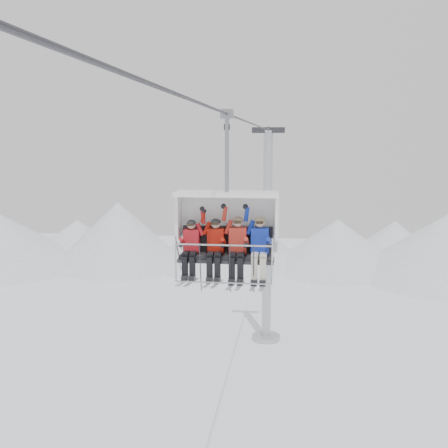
# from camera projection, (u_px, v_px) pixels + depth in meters

# --- Properties ---
(ridgeline) EXTENTS (72.00, 21.00, 7.00)m
(ridgeline) POSITION_uv_depth(u_px,v_px,m) (260.00, 241.00, 55.49)
(ridgeline) COLOR white
(ridgeline) RESTS_ON ground
(lift_tower_right) EXTENTS (2.00, 1.80, 13.48)m
(lift_tower_right) POSITION_uv_depth(u_px,v_px,m) (267.00, 251.00, 35.18)
(lift_tower_right) COLOR #ABADB2
(lift_tower_right) RESTS_ON ground
(haul_cable) EXTENTS (0.06, 50.00, 0.06)m
(haul_cable) POSITION_uv_depth(u_px,v_px,m) (224.00, 113.00, 12.48)
(haul_cable) COLOR #313136
(haul_cable) RESTS_ON lift_tower_left
(chairlift_carrier) EXTENTS (2.43, 1.17, 3.98)m
(chairlift_carrier) POSITION_uv_depth(u_px,v_px,m) (227.00, 224.00, 13.52)
(chairlift_carrier) COLOR black
(chairlift_carrier) RESTS_ON haul_cable
(skier_far_left) EXTENTS (0.37, 1.69, 1.51)m
(skier_far_left) POSITION_uv_depth(u_px,v_px,m) (191.00, 247.00, 13.39)
(skier_far_left) COLOR red
(skier_far_left) RESTS_ON chairlift_carrier
(skier_center_left) EXTENTS (0.39, 1.69, 1.57)m
(skier_center_left) POSITION_uv_depth(u_px,v_px,m) (215.00, 247.00, 13.32)
(skier_center_left) COLOR #A41409
(skier_center_left) RESTS_ON chairlift_carrier
(skier_center_right) EXTENTS (0.42, 1.69, 1.65)m
(skier_center_right) POSITION_uv_depth(u_px,v_px,m) (238.00, 246.00, 13.26)
(skier_center_right) COLOR red
(skier_center_right) RESTS_ON chairlift_carrier
(skier_far_right) EXTENTS (0.42, 1.69, 1.65)m
(skier_far_right) POSITION_uv_depth(u_px,v_px,m) (260.00, 247.00, 13.20)
(skier_far_right) COLOR #142DAD
(skier_far_right) RESTS_ON chairlift_carrier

